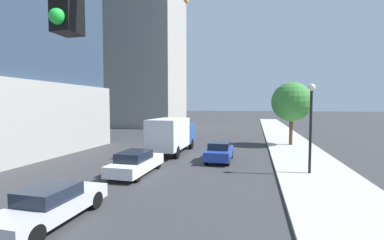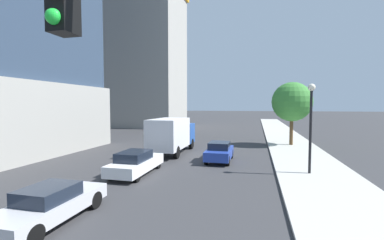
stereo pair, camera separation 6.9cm
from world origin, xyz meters
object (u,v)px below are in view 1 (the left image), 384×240
traffic_light_pole (237,55)px  street_lamp (311,114)px  car_white (136,163)px  car_blue (219,152)px  construction_building (148,46)px  box_truck (172,134)px  car_silver (51,204)px  street_tree (292,102)px

traffic_light_pole → street_lamp: (3.51, 13.69, -1.17)m
traffic_light_pole → car_white: traffic_light_pole is taller
traffic_light_pole → car_blue: size_ratio=1.72×
construction_building → car_blue: bearing=-57.5°
box_truck → car_silver: bearing=-90.0°
construction_building → street_tree: size_ratio=5.47×
street_tree → car_silver: (-10.92, -21.07, -3.99)m
street_lamp → car_blue: 7.18m
construction_building → car_blue: size_ratio=9.03×
construction_building → street_lamp: (24.74, -32.22, -12.50)m
traffic_light_pole → street_tree: size_ratio=1.04×
car_silver → box_truck: bearing=90.0°
traffic_light_pole → car_white: bearing=121.6°
construction_building → car_white: (14.20, -34.49, -15.54)m
car_silver → construction_building: bearing=108.9°
street_lamp → car_blue: bearing=155.6°
construction_building → car_silver: size_ratio=8.01×
traffic_light_pole → street_lamp: traffic_light_pole is taller
car_silver → box_truck: box_truck is taller
box_truck → construction_building: bearing=117.5°
street_lamp → construction_building: bearing=127.5°
street_lamp → box_truck: bearing=155.1°
construction_building → street_lamp: size_ratio=6.60×
traffic_light_pole → car_silver: traffic_light_pole is taller
car_white → traffic_light_pole: bearing=-58.4°
street_lamp → box_truck: size_ratio=0.78×
car_white → box_truck: bearing=90.0°
traffic_light_pole → box_truck: traffic_light_pole is taller
car_silver → car_blue: bearing=68.8°
construction_building → street_tree: bearing=-39.0°
construction_building → traffic_light_pole: 51.84m
construction_building → traffic_light_pole: (21.23, -45.91, -11.34)m
car_blue → car_silver: (-4.59, -11.87, -0.06)m
street_tree → box_truck: 13.29m
construction_building → car_silver: bearing=-71.1°
construction_building → car_white: size_ratio=7.61×
street_lamp → car_white: (-10.53, -2.27, -3.04)m
traffic_light_pole → car_silver: bearing=147.3°
construction_building → box_truck: bearing=-62.5°
car_silver → street_tree: bearing=62.6°
street_tree → box_truck: street_tree is taller
car_silver → box_truck: 14.11m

